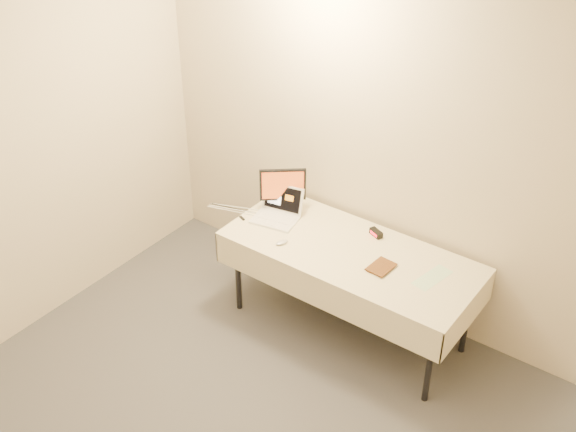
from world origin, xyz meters
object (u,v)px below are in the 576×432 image
Objects in this scene: monitor at (283,187)px; book at (373,253)px; table at (350,257)px; laptop at (278,211)px.

book is at bearing -51.15° from monitor.
laptop is at bearing 176.27° from table.
table is 0.69m from laptop.
monitor reaches higher than book.
monitor is at bearing 94.67° from laptop.
monitor reaches higher than table.
monitor is (-0.03, 0.10, 0.16)m from laptop.
monitor is 1.85× the size of book.
laptop reaches higher than table.
monitor is 0.94m from book.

